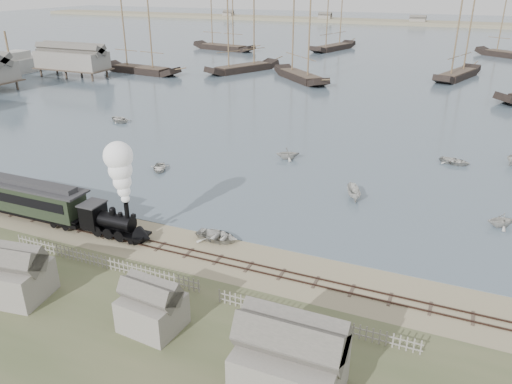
% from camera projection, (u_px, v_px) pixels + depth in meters
% --- Properties ---
extents(ground, '(600.00, 600.00, 0.00)m').
position_uv_depth(ground, '(208.00, 245.00, 46.51)').
color(ground, tan).
rests_on(ground, ground).
extents(harbor_water, '(600.00, 336.00, 0.06)m').
position_uv_depth(harbor_water, '(419.00, 42.00, 190.01)').
color(harbor_water, '#4C5F6D').
rests_on(harbor_water, ground).
extents(rail_track, '(120.00, 1.80, 0.16)m').
position_uv_depth(rail_track, '(198.00, 255.00, 44.81)').
color(rail_track, '#36231D').
rests_on(rail_track, ground).
extents(picket_fence_west, '(19.00, 0.10, 1.20)m').
position_uv_depth(picket_fence_west, '(103.00, 268.00, 42.95)').
color(picket_fence_west, gray).
rests_on(picket_fence_west, ground).
extents(picket_fence_east, '(15.00, 0.10, 1.20)m').
position_uv_depth(picket_fence_east, '(313.00, 327.00, 35.67)').
color(picket_fence_east, gray).
rests_on(picket_fence_east, ground).
extents(shed_left, '(5.00, 4.00, 4.10)m').
position_uv_depth(shed_left, '(18.00, 296.00, 39.14)').
color(shed_left, gray).
rests_on(shed_left, ground).
extents(shed_mid, '(4.00, 3.50, 3.60)m').
position_uv_depth(shed_mid, '(154.00, 327.00, 35.66)').
color(shed_mid, gray).
rests_on(shed_mid, ground).
extents(far_spit, '(500.00, 20.00, 1.80)m').
position_uv_depth(far_spit, '(437.00, 25.00, 257.56)').
color(far_spit, gray).
rests_on(far_spit, ground).
extents(locomotive, '(7.40, 2.76, 9.23)m').
position_uv_depth(locomotive, '(119.00, 198.00, 46.05)').
color(locomotive, black).
rests_on(locomotive, ground).
extents(passenger_coach, '(15.08, 2.91, 3.66)m').
position_uv_depth(passenger_coach, '(24.00, 196.00, 51.21)').
color(passenger_coach, black).
rests_on(passenger_coach, ground).
extents(beached_dinghy, '(3.18, 4.35, 0.88)m').
position_uv_depth(beached_dinghy, '(217.00, 236.00, 47.24)').
color(beached_dinghy, '#B9B8B0').
rests_on(beached_dinghy, ground).
extents(rowboat_0, '(4.20, 3.79, 0.71)m').
position_uv_depth(rowboat_0, '(159.00, 168.00, 64.19)').
color(rowboat_0, '#B9B8B0').
rests_on(rowboat_0, harbor_water).
extents(rowboat_1, '(3.82, 4.03, 1.67)m').
position_uv_depth(rowboat_1, '(288.00, 153.00, 68.03)').
color(rowboat_1, '#B9B8B0').
rests_on(rowboat_1, harbor_water).
extents(rowboat_2, '(3.65, 2.59, 1.32)m').
position_uv_depth(rowboat_2, '(353.00, 193.00, 55.99)').
color(rowboat_2, '#B9B8B0').
rests_on(rowboat_2, harbor_water).
extents(rowboat_3, '(3.77, 4.55, 0.82)m').
position_uv_depth(rowboat_3, '(455.00, 161.00, 66.41)').
color(rowboat_3, '#B9B8B0').
rests_on(rowboat_3, harbor_water).
extents(rowboat_4, '(3.56, 3.72, 1.52)m').
position_uv_depth(rowboat_4, '(501.00, 220.00, 49.58)').
color(rowboat_4, '#B9B8B0').
rests_on(rowboat_4, harbor_water).
extents(rowboat_6, '(4.37, 5.00, 0.86)m').
position_uv_depth(rowboat_6, '(119.00, 119.00, 85.93)').
color(rowboat_6, '#B9B8B0').
rests_on(rowboat_6, harbor_water).
extents(schooner_0, '(23.29, 8.08, 20.00)m').
position_uv_depth(schooner_0, '(138.00, 33.00, 125.40)').
color(schooner_0, black).
rests_on(schooner_0, harbor_water).
extents(schooner_1, '(14.36, 22.27, 20.00)m').
position_uv_depth(schooner_1, '(243.00, 32.00, 127.63)').
color(schooner_1, black).
rests_on(schooner_1, harbor_water).
extents(schooner_2, '(18.85, 18.71, 20.00)m').
position_uv_depth(schooner_2, '(302.00, 37.00, 116.70)').
color(schooner_2, black).
rests_on(schooner_2, harbor_water).
extents(schooner_3, '(11.08, 21.93, 20.00)m').
position_uv_depth(schooner_3, '(464.00, 36.00, 118.65)').
color(schooner_3, black).
rests_on(schooner_3, harbor_water).
extents(schooner_6, '(24.21, 10.16, 20.00)m').
position_uv_depth(schooner_6, '(223.00, 19.00, 166.45)').
color(schooner_6, black).
rests_on(schooner_6, harbor_water).
extents(schooner_7, '(11.50, 23.43, 20.00)m').
position_uv_depth(schooner_7, '(335.00, 19.00, 166.24)').
color(schooner_7, black).
rests_on(schooner_7, harbor_water).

